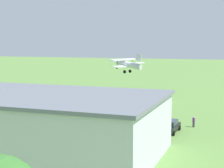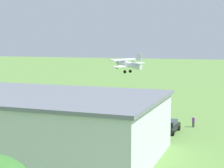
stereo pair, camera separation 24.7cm
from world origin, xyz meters
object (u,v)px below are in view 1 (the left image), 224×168
at_px(car_white, 44,114).
at_px(person_by_parked_cars, 15,117).
at_px(biplane, 128,64).
at_px(person_near_hangar_door, 194,122).
at_px(person_beside_truck, 143,119).
at_px(car_black, 170,126).
at_px(person_at_fence_line, 32,110).
at_px(person_walking_on_apron, 107,112).
at_px(hangar, 36,123).
at_px(car_blue, 1,113).

relative_size(car_white, person_by_parked_cars, 2.80).
relative_size(biplane, person_near_hangar_door, 5.41).
bearing_deg(person_beside_truck, car_black, 142.37).
distance_m(person_at_fence_line, person_walking_on_apron, 12.41).
bearing_deg(person_at_fence_line, person_by_parked_cars, 96.87).
relative_size(hangar, car_blue, 6.47).
relative_size(biplane, person_by_parked_cars, 5.43).
bearing_deg(person_walking_on_apron, person_near_hangar_door, 170.03).
xyz_separation_m(hangar, person_near_hangar_door, (-14.47, -17.41, -2.43)).
distance_m(person_at_fence_line, person_by_parked_cars, 5.73).
xyz_separation_m(person_near_hangar_door, person_beside_truck, (7.16, 0.43, 0.01)).
bearing_deg(person_at_fence_line, car_blue, 49.48).
bearing_deg(car_black, biplane, -59.11).
bearing_deg(hangar, car_white, -61.90).
distance_m(hangar, person_by_parked_cars, 15.89).
bearing_deg(car_white, person_walking_on_apron, -150.59).
bearing_deg(car_black, person_near_hangar_door, -121.87).
relative_size(car_blue, person_walking_on_apron, 2.53).
distance_m(biplane, person_at_fence_line, 21.64).
bearing_deg(car_blue, person_by_parked_cars, 153.99).
bearing_deg(person_near_hangar_door, person_by_parked_cars, 13.37).
xyz_separation_m(car_black, person_beside_truck, (4.66, -3.59, -0.07)).
relative_size(person_by_parked_cars, person_beside_truck, 0.99).
relative_size(car_black, person_beside_truck, 3.03).
relative_size(hangar, person_by_parked_cars, 17.63).
xyz_separation_m(car_blue, person_beside_truck, (-22.02, -3.66, -0.07)).
bearing_deg(person_walking_on_apron, hangar, 88.19).
bearing_deg(biplane, person_by_parked_cars, 66.58).
xyz_separation_m(car_black, person_near_hangar_door, (-2.50, -4.02, -0.07)).
bearing_deg(person_near_hangar_door, person_walking_on_apron, -9.97).
relative_size(hangar, person_at_fence_line, 16.40).
bearing_deg(biplane, person_walking_on_apron, 95.26).
height_order(hangar, car_blue, hangar).
bearing_deg(person_by_parked_cars, person_walking_on_apron, -143.53).
relative_size(car_white, person_at_fence_line, 2.61).
bearing_deg(person_beside_truck, car_blue, 9.44).
xyz_separation_m(hangar, car_white, (8.00, -14.98, -2.37)).
relative_size(person_at_fence_line, person_by_parked_cars, 1.07).
height_order(car_white, person_beside_truck, car_white).
bearing_deg(person_by_parked_cars, person_at_fence_line, -83.13).
bearing_deg(car_blue, person_near_hangar_door, -172.01).
distance_m(car_black, person_beside_truck, 5.88).
relative_size(car_blue, person_by_parked_cars, 2.72).
bearing_deg(biplane, person_at_fence_line, 58.49).
height_order(car_blue, person_at_fence_line, person_at_fence_line).
height_order(car_black, car_white, car_black).
bearing_deg(biplane, person_near_hangar_door, 131.46).
distance_m(car_blue, person_near_hangar_door, 29.46).
bearing_deg(hangar, person_by_parked_cars, -46.59).
distance_m(person_by_parked_cars, person_near_hangar_door, 25.96).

